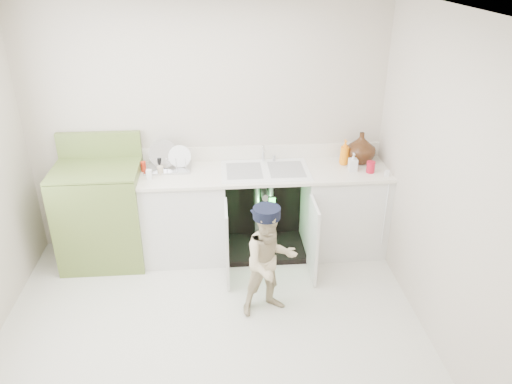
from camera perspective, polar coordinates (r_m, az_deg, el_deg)
The scene contains 5 objects.
ground at distance 4.28m, azimuth -5.01°, elevation -15.59°, with size 3.50×3.50×0.00m, color #BCB7A5.
room_shell at distance 3.57m, azimuth -5.79°, elevation -0.47°, with size 6.00×5.50×1.26m.
counter_run at distance 5.03m, azimuth 1.30°, elevation -1.97°, with size 2.44×1.02×1.21m.
avocado_stove at distance 5.09m, azimuth -17.18°, elevation -2.32°, with size 0.80×0.65×1.25m.
repair_worker at distance 4.18m, azimuth 1.60°, elevation -7.87°, with size 0.57×0.87×1.00m.
Camera 1 is at (0.10, -3.19, 2.85)m, focal length 35.00 mm.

